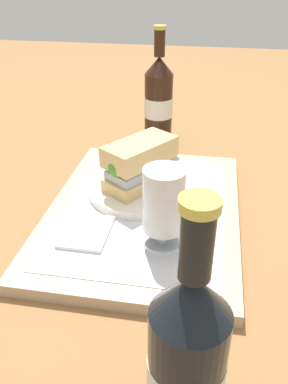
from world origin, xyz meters
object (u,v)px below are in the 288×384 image
(beer_glass, at_px, (163,206))
(beer_bottle, at_px, (186,366))
(sandwich, at_px, (139,164))
(second_bottle, at_px, (159,101))
(plate, at_px, (140,188))

(beer_glass, distance_m, beer_bottle, 0.27)
(beer_bottle, bearing_deg, beer_glass, -168.62)
(sandwich, distance_m, second_bottle, 0.27)
(sandwich, height_order, beer_glass, beer_glass)
(sandwich, height_order, second_bottle, second_bottle)
(beer_bottle, bearing_deg, plate, -164.55)
(sandwich, bearing_deg, beer_glass, 58.03)
(beer_bottle, height_order, second_bottle, same)
(beer_glass, distance_m, second_bottle, 0.42)
(plate, height_order, sandwich, sandwich)
(sandwich, xyz_separation_m, beer_bottle, (0.41, 0.11, 0.03))
(plate, relative_size, second_bottle, 0.71)
(sandwich, xyz_separation_m, second_bottle, (-0.27, -0.00, 0.03))
(plate, height_order, second_bottle, second_bottle)
(beer_glass, relative_size, beer_bottle, 0.47)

